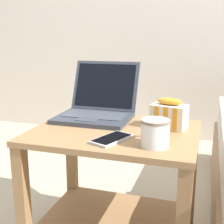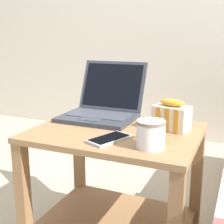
% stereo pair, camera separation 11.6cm
% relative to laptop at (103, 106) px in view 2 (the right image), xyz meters
% --- Properties ---
extents(bedside_table, '(0.64, 0.49, 0.54)m').
position_rel_laptop_xyz_m(bedside_table, '(0.13, -0.16, -0.24)').
color(bedside_table, '#997047').
rests_on(bedside_table, ground_plane).
extents(laptop, '(0.31, 0.33, 0.24)m').
position_rel_laptop_xyz_m(laptop, '(0.00, 0.00, 0.00)').
color(laptop, '#333842').
rests_on(laptop, bedside_table).
extents(mug_front_left, '(0.10, 0.14, 0.09)m').
position_rel_laptop_xyz_m(mug_front_left, '(0.31, -0.30, 0.00)').
color(mug_front_left, white).
rests_on(mug_front_left, bedside_table).
extents(snack_bag, '(0.15, 0.11, 0.12)m').
position_rel_laptop_xyz_m(snack_bag, '(0.33, -0.07, 0.01)').
color(snack_bag, silver).
rests_on(snack_bag, bedside_table).
extents(cell_phone, '(0.13, 0.18, 0.01)m').
position_rel_laptop_xyz_m(cell_phone, '(0.16, -0.28, -0.04)').
color(cell_phone, '#B7BABC').
rests_on(cell_phone, bedside_table).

